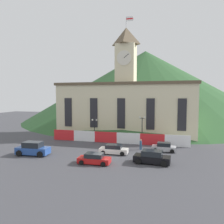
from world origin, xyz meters
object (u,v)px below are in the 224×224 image
Objects in this scene: car_white_taxi at (114,150)px; pedestrian at (141,144)px; car_blue_van at (33,149)px; street_lamp_right at (94,125)px; car_red_sedan at (94,159)px; car_silver_hatch at (164,147)px; street_lamp_far_right at (142,124)px; car_black_suv at (152,157)px.

pedestrian is at bearing -137.10° from car_white_taxi.
street_lamp_right is at bearing -117.84° from car_blue_van.
car_silver_hatch is at bearing -136.09° from car_red_sedan.
street_lamp_far_right is 1.00× the size of car_blue_van.
car_blue_van is 10.85m from car_red_sedan.
car_black_suv is at bearing -43.92° from street_lamp_right.
car_black_suv is 2.75× the size of pedestrian.
car_black_suv reaches higher than car_red_sedan.
car_blue_van is 1.34× the size of car_silver_hatch.
car_blue_van reaches higher than car_red_sedan.
car_black_suv is 1.28× the size of car_silver_hatch.
car_red_sedan is at bearing -133.08° from car_silver_hatch.
street_lamp_right is 14.26m from car_blue_van.
street_lamp_right reaches higher than car_silver_hatch.
car_blue_van is 17.63m from pedestrian.
street_lamp_right reaches higher than pedestrian.
car_white_taxi is (6.47, -8.90, -2.61)m from street_lamp_right.
car_black_suv is 1.10× the size of car_white_taxi.
car_blue_van is (-5.53, -12.93, -2.34)m from street_lamp_right.
car_black_suv is at bearing -21.64° from pedestrian.
street_lamp_far_right is 15.55m from car_red_sedan.
street_lamp_right reaches higher than car_white_taxi.
car_black_suv is (12.78, -12.31, -2.47)m from street_lamp_right.
car_white_taxi reaches higher than car_red_sedan.
car_red_sedan is at bearing 20.43° from car_black_suv.
car_red_sedan is at bearing -69.19° from pedestrian.
car_silver_hatch is at bearing 47.09° from pedestrian.
car_red_sedan is (-4.60, -14.52, -3.13)m from street_lamp_far_right.
car_silver_hatch is (4.34, -5.23, -3.11)m from street_lamp_far_right.
car_red_sedan is 7.90m from car_black_suv.
street_lamp_right is at bearing 160.55° from car_silver_hatch.
car_blue_van is (-15.33, -12.93, -2.84)m from street_lamp_far_right.
street_lamp_far_right reaches higher than pedestrian.
street_lamp_right reaches higher than car_blue_van.
street_lamp_far_right is at bearing -112.68° from car_white_taxi.
car_red_sedan is at bearing -107.59° from street_lamp_far_right.
pedestrian is at bearing -84.83° from street_lamp_far_right.
street_lamp_far_right is at bearing -72.18° from car_black_suv.
car_black_suv is at bearing 149.50° from car_white_taxi.
car_white_taxi is at bearing -24.15° from car_black_suv.
pedestrian reaches higher than car_black_suv.
car_white_taxi is (1.27, 5.61, 0.02)m from car_red_sedan.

